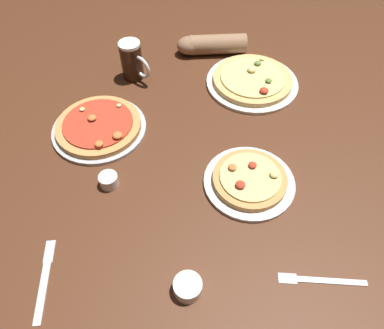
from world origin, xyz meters
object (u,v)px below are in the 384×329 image
beer_mug_dark (132,61)px  diner_arm (209,45)px  pizza_plate_far (99,127)px  ramekin_butter (109,180)px  knife_right (44,279)px  fork_left (320,280)px  pizza_plate_near (249,180)px  pizza_plate_side (252,80)px  ramekin_sauce (188,287)px

beer_mug_dark → diner_arm: size_ratio=0.51×
pizza_plate_far → ramekin_butter: pizza_plate_far is taller
knife_right → beer_mug_dark: bearing=71.8°
pizza_plate_far → fork_left: pizza_plate_far is taller
fork_left → pizza_plate_near: bearing=108.3°
pizza_plate_side → ramekin_butter: bearing=-143.3°
knife_right → pizza_plate_near: bearing=20.7°
fork_left → ramekin_butter: bearing=144.4°
pizza_plate_near → ramekin_butter: pizza_plate_near is taller
pizza_plate_near → knife_right: 0.59m
fork_left → beer_mug_dark: bearing=115.7°
pizza_plate_side → diner_arm: diner_arm is taller
pizza_plate_near → pizza_plate_side: size_ratio=0.79×
ramekin_sauce → fork_left: (0.31, -0.02, -0.02)m
fork_left → knife_right: same height
beer_mug_dark → fork_left: 0.93m
ramekin_butter → fork_left: bearing=-35.6°
pizza_plate_near → fork_left: bearing=-71.7°
pizza_plate_near → fork_left: pizza_plate_near is taller
pizza_plate_near → beer_mug_dark: size_ratio=1.86×
fork_left → ramekin_sauce: bearing=176.0°
knife_right → fork_left: bearing=-8.3°
beer_mug_dark → diner_arm: beer_mug_dark is taller
knife_right → pizza_plate_side: bearing=43.9°
pizza_plate_far → knife_right: bearing=-104.1°
pizza_plate_far → pizza_plate_side: (0.54, 0.16, -0.00)m
pizza_plate_side → fork_left: bearing=-91.4°
knife_right → diner_arm: bearing=57.6°
pizza_plate_near → diner_arm: (-0.00, 0.65, 0.02)m
beer_mug_dark → fork_left: (0.40, -0.84, -0.07)m
beer_mug_dark → ramekin_butter: beer_mug_dark is taller
pizza_plate_near → knife_right: bearing=-159.3°
pizza_plate_far → ramekin_sauce: 0.59m
ramekin_butter → fork_left: 0.61m
diner_arm → ramekin_sauce: bearing=-102.7°
pizza_plate_side → ramekin_butter: pizza_plate_side is taller
beer_mug_dark → ramekin_butter: bearing=-100.6°
pizza_plate_far → ramekin_sauce: bearing=-68.9°
pizza_plate_near → ramekin_sauce: (-0.21, -0.28, 0.00)m
ramekin_butter → beer_mug_dark: bearing=79.4°
pizza_plate_side → fork_left: (-0.02, -0.74, -0.01)m
diner_arm → fork_left: bearing=-83.7°
pizza_plate_near → beer_mug_dark: beer_mug_dark is taller
ramekin_sauce → diner_arm: diner_arm is taller
pizza_plate_far → fork_left: size_ratio=1.44×
pizza_plate_far → diner_arm: size_ratio=1.10×
pizza_plate_side → beer_mug_dark: size_ratio=2.37×
ramekin_sauce → diner_arm: bearing=77.3°
pizza_plate_far → fork_left: bearing=-47.5°
fork_left → knife_right: bearing=171.7°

